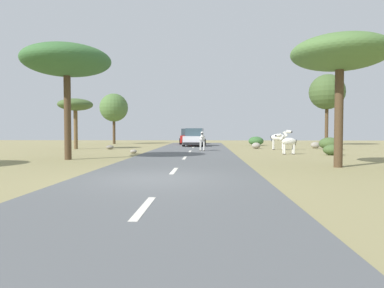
# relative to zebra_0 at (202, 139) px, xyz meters

# --- Properties ---
(ground_plane) EXTENTS (90.00, 90.00, 0.00)m
(ground_plane) POSITION_rel_zebra_0_xyz_m (-1.37, -14.81, -0.93)
(ground_plane) COLOR #8E8456
(road) EXTENTS (6.00, 64.00, 0.05)m
(road) POSITION_rel_zebra_0_xyz_m (-0.88, -14.81, -0.91)
(road) COLOR #56595B
(road) RESTS_ON ground_plane
(lane_markings) EXTENTS (0.16, 56.00, 0.01)m
(lane_markings) POSITION_rel_zebra_0_xyz_m (-0.88, -15.81, -0.88)
(lane_markings) COLOR silver
(lane_markings) RESTS_ON road
(zebra_0) EXTENTS (0.42, 1.57, 1.48)m
(zebra_0) POSITION_rel_zebra_0_xyz_m (0.00, 0.00, 0.00)
(zebra_0) COLOR silver
(zebra_0) RESTS_ON road
(zebra_1) EXTENTS (1.68, 0.93, 1.67)m
(zebra_1) POSITION_rel_zebra_0_xyz_m (6.20, 2.37, 0.06)
(zebra_1) COLOR silver
(zebra_1) RESTS_ON ground_plane
(zebra_2) EXTENTS (1.49, 0.53, 1.41)m
(zebra_2) POSITION_rel_zebra_0_xyz_m (5.58, -2.95, -0.09)
(zebra_2) COLOR silver
(zebra_2) RESTS_ON ground_plane
(car_0) EXTENTS (2.23, 4.44, 1.74)m
(car_0) POSITION_rel_zebra_0_xyz_m (-0.87, 8.14, -0.08)
(car_0) COLOR silver
(car_0) RESTS_ON road
(car_1) EXTENTS (2.12, 4.39, 1.74)m
(car_1) POSITION_rel_zebra_0_xyz_m (-1.69, 13.28, -0.08)
(car_1) COLOR red
(car_1) RESTS_ON road
(tree_0) EXTENTS (2.89, 2.89, 4.26)m
(tree_0) POSITION_rel_zebra_0_xyz_m (-10.75, 3.02, 2.74)
(tree_0) COLOR brown
(tree_0) RESTS_ON ground_plane
(tree_2) EXTENTS (4.58, 4.58, 6.03)m
(tree_2) POSITION_rel_zebra_0_xyz_m (-7.04, -7.53, 4.25)
(tree_2) COLOR #4C3823
(tree_2) RESTS_ON ground_plane
(tree_3) EXTENTS (3.74, 3.74, 7.58)m
(tree_3) POSITION_rel_zebra_0_xyz_m (13.17, 11.72, 4.74)
(tree_3) COLOR #4C3823
(tree_3) RESTS_ON ground_plane
(tree_4) EXTENTS (3.29, 3.29, 5.93)m
(tree_4) POSITION_rel_zebra_0_xyz_m (-10.58, 14.27, 3.33)
(tree_4) COLOR #4C3823
(tree_4) RESTS_ON ground_plane
(tree_5) EXTENTS (3.99, 3.99, 5.46)m
(tree_5) POSITION_rel_zebra_0_xyz_m (5.84, -10.78, 3.77)
(tree_5) COLOR #4C3823
(tree_5) RESTS_ON ground_plane
(bush_0) EXTENTS (1.67, 1.50, 1.00)m
(bush_0) POSITION_rel_zebra_0_xyz_m (10.39, 2.99, -0.43)
(bush_0) COLOR #425B2D
(bush_0) RESTS_ON ground_plane
(bush_2) EXTENTS (1.13, 1.01, 0.68)m
(bush_2) POSITION_rel_zebra_0_xyz_m (8.24, -3.54, -0.59)
(bush_2) COLOR #425B2D
(bush_2) RESTS_ON ground_plane
(bush_3) EXTENTS (1.57, 1.41, 0.94)m
(bush_3) POSITION_rel_zebra_0_xyz_m (5.53, 10.73, -0.46)
(bush_3) COLOR #386633
(bush_3) RESTS_ON ground_plane
(rock_0) EXTENTS (0.79, 0.58, 0.55)m
(rock_0) POSITION_rel_zebra_0_xyz_m (9.88, 5.01, -0.66)
(rock_0) COLOR gray
(rock_0) RESTS_ON ground_plane
(rock_1) EXTENTS (0.63, 0.53, 0.35)m
(rock_1) POSITION_rel_zebra_0_xyz_m (-7.73, 2.70, -0.76)
(rock_1) COLOR gray
(rock_1) RESTS_ON ground_plane
(rock_2) EXTENTS (0.75, 0.72, 0.53)m
(rock_2) POSITION_rel_zebra_0_xyz_m (4.60, 4.25, -0.67)
(rock_2) COLOR gray
(rock_2) RESTS_ON ground_plane
(rock_4) EXTENTS (0.47, 0.45, 0.27)m
(rock_4) POSITION_rel_zebra_0_xyz_m (-4.65, -2.40, -0.80)
(rock_4) COLOR gray
(rock_4) RESTS_ON ground_plane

